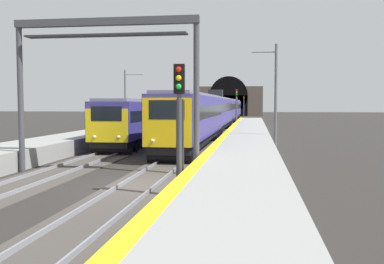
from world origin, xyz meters
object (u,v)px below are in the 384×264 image
(railway_signal_mid, at_px, (237,104))
(railway_signal_near, at_px, (179,117))
(catenary_mast_far, at_px, (275,95))
(overhead_signal_gantry, at_px, (105,57))
(train_adjacent_platform, at_px, (179,114))
(catenary_mast_near, at_px, (126,100))
(railway_signal_far, at_px, (244,105))
(train_main_approaching, at_px, (222,111))

(railway_signal_mid, bearing_deg, railway_signal_near, 0.00)
(catenary_mast_far, bearing_deg, overhead_signal_gantry, 148.05)
(train_adjacent_platform, height_order, railway_signal_mid, railway_signal_mid)
(catenary_mast_near, bearing_deg, train_adjacent_platform, -63.92)
(train_adjacent_platform, relative_size, railway_signal_mid, 10.06)
(railway_signal_mid, relative_size, overhead_signal_gantry, 0.62)
(overhead_signal_gantry, relative_size, catenary_mast_near, 1.20)
(overhead_signal_gantry, bearing_deg, railway_signal_near, -137.24)
(railway_signal_near, relative_size, railway_signal_far, 0.91)
(railway_signal_near, height_order, catenary_mast_far, catenary_mast_far)
(train_main_approaching, height_order, railway_signal_far, railway_signal_far)
(railway_signal_mid, relative_size, railway_signal_far, 1.06)
(railway_signal_near, distance_m, railway_signal_mid, 48.99)
(overhead_signal_gantry, distance_m, catenary_mast_far, 16.32)
(train_adjacent_platform, distance_m, catenary_mast_far, 23.45)
(train_main_approaching, height_order, catenary_mast_far, catenary_mast_far)
(train_main_approaching, relative_size, railway_signal_near, 15.91)
(railway_signal_near, height_order, railway_signal_mid, railway_signal_mid)
(overhead_signal_gantry, bearing_deg, catenary_mast_near, 15.29)
(train_main_approaching, xyz_separation_m, catenary_mast_near, (-9.35, 11.03, 1.50))
(railway_signal_mid, xyz_separation_m, railway_signal_far, (43.89, 0.00, -0.27))
(train_main_approaching, relative_size, catenary_mast_far, 9.64)
(train_adjacent_platform, bearing_deg, catenary_mast_near, -65.06)
(railway_signal_mid, bearing_deg, overhead_signal_gantry, -5.67)
(train_adjacent_platform, xyz_separation_m, overhead_signal_gantry, (-34.38, -2.45, 3.48))
(train_main_approaching, distance_m, railway_signal_mid, 4.13)
(train_main_approaching, xyz_separation_m, railway_signal_mid, (3.51, -1.94, 0.98))
(catenary_mast_near, bearing_deg, catenary_mast_far, -135.70)
(train_adjacent_platform, relative_size, overhead_signal_gantry, 6.21)
(railway_signal_mid, xyz_separation_m, overhead_signal_gantry, (-44.24, 4.39, 2.26))
(train_main_approaching, xyz_separation_m, overhead_signal_gantry, (-40.73, 2.45, 3.24))
(catenary_mast_near, bearing_deg, railway_signal_near, -160.25)
(railway_signal_mid, bearing_deg, train_adjacent_platform, -34.73)
(railway_signal_far, xyz_separation_m, catenary_mast_near, (-56.76, 12.97, 0.79))
(railway_signal_near, distance_m, railway_signal_far, 92.88)
(railway_signal_far, bearing_deg, railway_signal_near, 0.00)
(train_main_approaching, bearing_deg, catenary_mast_far, 13.28)
(overhead_signal_gantry, bearing_deg, railway_signal_far, -2.85)
(railway_signal_far, distance_m, overhead_signal_gantry, 88.28)
(railway_signal_far, xyz_separation_m, catenary_mast_far, (-74.35, -4.20, 0.97))
(catenary_mast_near, height_order, catenary_mast_far, catenary_mast_far)
(train_adjacent_platform, bearing_deg, railway_signal_mid, 144.13)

